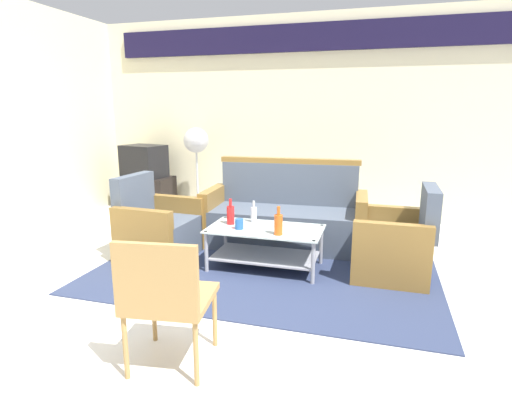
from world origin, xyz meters
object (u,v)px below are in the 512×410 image
object	(u,v)px
television	(144,161)
cup	(239,224)
bottle_red	(231,215)
coffee_table	(265,242)
bottle_clear	(254,214)
armchair_left	(158,230)
couch	(285,218)
bottle_orange	(278,224)
armchair_right	(395,246)
wicker_chair	(165,294)
pedestal_fan	(196,145)
tv_stand	(146,194)

from	to	relation	value
television	cup	bearing A→B (deg)	152.17
bottle_red	television	bearing A→B (deg)	138.88
coffee_table	television	size ratio (longest dim) A/B	1.60
bottle_clear	armchair_left	bearing A→B (deg)	-171.02
cup	armchair_left	bearing A→B (deg)	172.84
armchair_left	bottle_clear	distance (m)	1.04
couch	bottle_orange	size ratio (longest dim) A/B	6.88
couch	coffee_table	xyz separation A→B (m)	(-0.02, -0.77, -0.04)
armchair_right	bottle_red	bearing A→B (deg)	95.15
armchair_left	television	xyz separation A→B (m)	(-1.20, 1.77, 0.47)
armchair_right	television	xyz separation A→B (m)	(-3.58, 1.62, 0.47)
couch	bottle_clear	xyz separation A→B (m)	(-0.19, -0.59, 0.18)
bottle_orange	wicker_chair	bearing A→B (deg)	-100.57
coffee_table	television	xyz separation A→B (m)	(-2.38, 1.80, 0.49)
cup	couch	bearing A→B (deg)	73.94
couch	pedestal_fan	size ratio (longest dim) A/B	1.44
armchair_right	television	world-z (taller)	television
armchair_left	coffee_table	distance (m)	1.18
tv_stand	television	bearing A→B (deg)	76.38
coffee_table	tv_stand	distance (m)	2.98
bottle_clear	cup	distance (m)	0.29
tv_stand	television	xyz separation A→B (m)	(0.00, 0.00, 0.50)
television	bottle_orange	bearing A→B (deg)	155.92
cup	pedestal_fan	xyz separation A→B (m)	(-1.30, 1.94, 0.55)
bottle_orange	pedestal_fan	world-z (taller)	pedestal_fan
television	pedestal_fan	bearing A→B (deg)	-163.14
coffee_table	pedestal_fan	bearing A→B (deg)	129.82
armchair_left	wicker_chair	xyz separation A→B (m)	(1.05, -1.77, 0.21)
armchair_right	pedestal_fan	size ratio (longest dim) A/B	0.67
armchair_right	bottle_red	size ratio (longest dim) A/B	3.30
bottle_clear	cup	size ratio (longest dim) A/B	2.22
bottle_clear	bottle_red	world-z (taller)	bottle_red
couch	cup	world-z (taller)	couch
armchair_left	cup	world-z (taller)	armchair_left
couch	pedestal_fan	bearing A→B (deg)	-37.18
armchair_left	tv_stand	world-z (taller)	armchair_left
armchair_right	coffee_table	size ratio (longest dim) A/B	0.77
couch	pedestal_fan	world-z (taller)	pedestal_fan
bottle_orange	pedestal_fan	size ratio (longest dim) A/B	0.21
bottle_orange	tv_stand	xyz separation A→B (m)	(-2.55, 1.96, -0.25)
bottle_orange	television	bearing A→B (deg)	142.30
bottle_red	pedestal_fan	size ratio (longest dim) A/B	0.20
armchair_right	bottle_orange	xyz separation A→B (m)	(-1.03, -0.34, 0.22)
cup	wicker_chair	xyz separation A→B (m)	(0.11, -1.65, 0.03)
tv_stand	television	world-z (taller)	television
armchair_right	bottle_clear	xyz separation A→B (m)	(-1.37, 0.01, 0.21)
cup	wicker_chair	bearing A→B (deg)	-86.29
coffee_table	cup	xyz separation A→B (m)	(-0.23, -0.10, 0.19)
wicker_chair	bottle_clear	bearing A→B (deg)	83.83
armchair_left	armchair_right	bearing A→B (deg)	97.00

